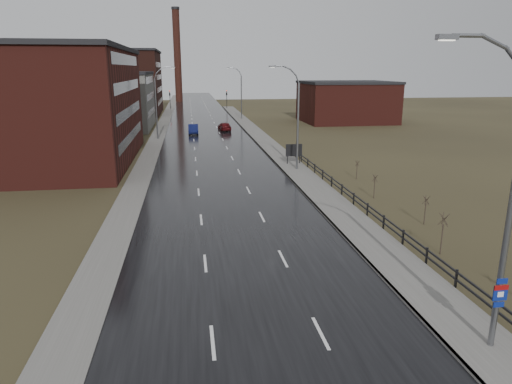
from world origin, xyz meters
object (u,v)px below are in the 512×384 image
object	(u,v)px
car_near	(193,129)
car_far	(225,127)
streetlight_main	(504,206)
billboard	(294,151)

from	to	relation	value
car_near	car_far	bearing A→B (deg)	28.09
streetlight_main	car_near	xyz separation A→B (m)	(-10.72, 65.67, -5.26)
car_near	car_far	xyz separation A→B (m)	(5.69, 3.01, 0.01)
billboard	car_far	distance (m)	32.24
car_near	car_far	world-z (taller)	car_far
streetlight_main	car_near	distance (m)	66.75
car_near	car_far	size ratio (longest dim) A/B	1.02
billboard	car_near	world-z (taller)	billboard
streetlight_main	billboard	world-z (taller)	streetlight_main
streetlight_main	car_far	size ratio (longest dim) A/B	2.55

